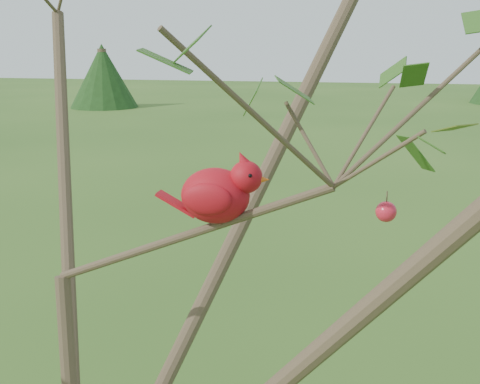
{
  "coord_description": "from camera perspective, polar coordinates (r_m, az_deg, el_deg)",
  "views": [
    {
      "loc": [
        0.62,
        -1.05,
        2.46
      ],
      "look_at": [
        0.37,
        0.07,
        2.18
      ],
      "focal_mm": 45.0,
      "sensor_mm": 36.0,
      "label": 1
    }
  ],
  "objects": [
    {
      "name": "distant_trees",
      "position": [
        25.1,
        10.01,
        11.47
      ],
      "size": [
        41.52,
        10.26,
        3.57
      ],
      "color": "#433424",
      "rests_on": "ground"
    },
    {
      "name": "cardinal",
      "position": [
        1.19,
        -1.99,
        -0.09
      ],
      "size": [
        0.23,
        0.12,
        0.16
      ],
      "rotation": [
        0.0,
        0.0,
        0.01
      ],
      "color": "red",
      "rests_on": "ground"
    },
    {
      "name": "crabapple_tree",
      "position": [
        1.23,
        -16.75,
        -2.63
      ],
      "size": [
        2.35,
        2.05,
        2.95
      ],
      "color": "#433424",
      "rests_on": "ground"
    }
  ]
}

